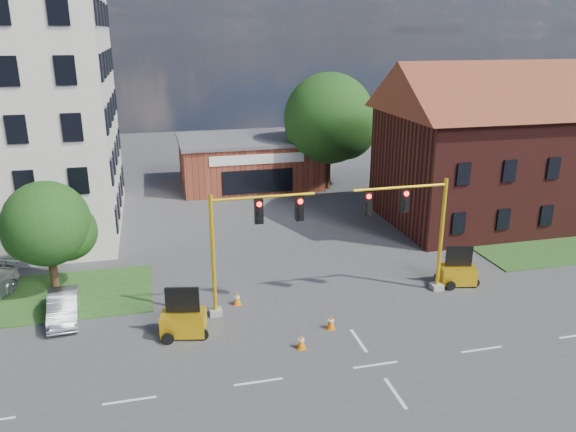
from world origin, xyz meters
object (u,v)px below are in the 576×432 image
at_px(signal_mast_east, 414,223).
at_px(trailer_west, 184,321).
at_px(signal_mast_west, 247,238).
at_px(trailer_east, 457,273).
at_px(pickup_white, 473,218).

bearing_deg(signal_mast_east, trailer_west, -172.69).
height_order(signal_mast_west, trailer_east, signal_mast_west).
xyz_separation_m(trailer_west, trailer_east, (15.04, 1.90, -0.04)).
bearing_deg(pickup_white, trailer_east, 163.06).
xyz_separation_m(trailer_west, pickup_white, (20.92, 9.98, 0.06)).
xyz_separation_m(signal_mast_west, pickup_white, (17.64, 8.44, -3.15)).
relative_size(signal_mast_west, pickup_white, 1.12).
distance_m(signal_mast_east, pickup_white, 12.68).
relative_size(signal_mast_west, trailer_east, 2.92).
relative_size(signal_mast_east, trailer_east, 2.92).
xyz_separation_m(signal_mast_west, trailer_east, (11.76, 0.36, -3.26)).
height_order(signal_mast_west, signal_mast_east, same).
distance_m(trailer_east, pickup_white, 9.99).
bearing_deg(signal_mast_west, trailer_east, 1.77).
distance_m(signal_mast_east, trailer_west, 12.51).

